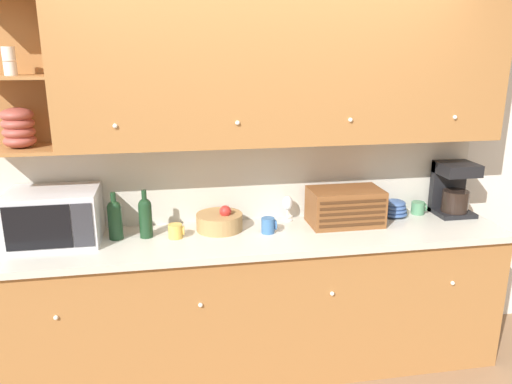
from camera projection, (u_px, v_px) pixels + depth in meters
name	position (u px, v px, depth m)	size (l,w,h in m)	color
ground_plane	(251.00, 340.00, 3.69)	(24.00, 24.00, 0.00)	#896647
wall_back	(250.00, 168.00, 3.36)	(5.56, 0.06, 2.60)	silver
counter_unit	(258.00, 301.00, 3.27)	(3.18, 0.63, 0.95)	#A36B38
backsplash_panel	(251.00, 180.00, 3.34)	(3.16, 0.01, 0.55)	beige
upper_cabinets	(281.00, 72.00, 3.02)	(3.16, 0.36, 0.87)	#A36B38
microwave	(55.00, 216.00, 2.97)	(0.51, 0.38, 0.32)	silver
second_wine_bottle	(115.00, 218.00, 3.03)	(0.09, 0.09, 0.29)	#19381E
wine_bottle	(145.00, 216.00, 3.05)	(0.08, 0.08, 0.30)	#19381E
mug_blue_second	(176.00, 231.00, 3.06)	(0.10, 0.09, 0.09)	gold
fruit_basket	(220.00, 221.00, 3.20)	(0.30, 0.30, 0.17)	#A87F4C
mug_patterned_third	(268.00, 225.00, 3.15)	(0.10, 0.09, 0.10)	#38669E
wine_glass	(288.00, 204.00, 3.36)	(0.07, 0.07, 0.17)	silver
bread_box	(345.00, 207.00, 3.29)	(0.47, 0.29, 0.24)	brown
bowl_stack_on_counter	(394.00, 209.00, 3.46)	(0.18, 0.18, 0.12)	#3D5B93
mug	(418.00, 208.00, 3.51)	(0.10, 0.09, 0.09)	#4C845B
coffee_maker	(453.00, 188.00, 3.48)	(0.25, 0.24, 0.37)	black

